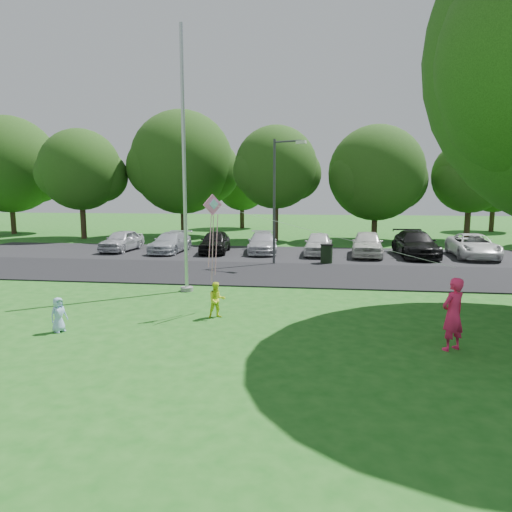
# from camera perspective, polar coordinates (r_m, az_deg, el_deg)

# --- Properties ---
(ground) EXTENTS (120.00, 120.00, 0.00)m
(ground) POSITION_cam_1_polar(r_m,az_deg,el_deg) (12.86, 0.36, -9.73)
(ground) COLOR #1C5F19
(ground) RESTS_ON ground
(park_road) EXTENTS (60.00, 6.00, 0.06)m
(park_road) POSITION_cam_1_polar(r_m,az_deg,el_deg) (21.55, 3.34, -2.24)
(park_road) COLOR black
(park_road) RESTS_ON ground
(parking_strip) EXTENTS (42.00, 7.00, 0.06)m
(parking_strip) POSITION_cam_1_polar(r_m,az_deg,el_deg) (27.95, 4.32, 0.20)
(parking_strip) COLOR black
(parking_strip) RESTS_ON ground
(flagpole) EXTENTS (0.50, 0.50, 10.00)m
(flagpole) POSITION_cam_1_polar(r_m,az_deg,el_deg) (17.85, -8.92, 8.82)
(flagpole) COLOR #B7BABF
(flagpole) RESTS_ON ground
(street_lamp) EXTENTS (1.73, 0.91, 6.54)m
(street_lamp) POSITION_cam_1_polar(r_m,az_deg,el_deg) (23.91, 2.85, 8.21)
(street_lamp) COLOR #3F3F44
(street_lamp) RESTS_ON ground
(trash_can) EXTENTS (0.68, 0.68, 1.07)m
(trash_can) POSITION_cam_1_polar(r_m,az_deg,el_deg) (24.72, 8.81, 0.25)
(trash_can) COLOR black
(trash_can) RESTS_ON ground
(tree_row) EXTENTS (64.35, 11.94, 10.88)m
(tree_row) POSITION_cam_1_polar(r_m,az_deg,el_deg) (36.40, 7.76, 11.01)
(tree_row) COLOR #332316
(tree_row) RESTS_ON ground
(horizon_trees) EXTENTS (77.46, 7.20, 7.02)m
(horizon_trees) POSITION_cam_1_polar(r_m,az_deg,el_deg) (46.08, 10.80, 8.62)
(horizon_trees) COLOR #332316
(horizon_trees) RESTS_ON ground
(parked_cars) EXTENTS (23.57, 5.16, 1.48)m
(parked_cars) POSITION_cam_1_polar(r_m,az_deg,el_deg) (27.78, 7.16, 1.59)
(parked_cars) COLOR silver
(parked_cars) RESTS_ON ground
(woman) EXTENTS (0.80, 0.74, 1.84)m
(woman) POSITION_cam_1_polar(r_m,az_deg,el_deg) (12.39, 23.39, -6.69)
(woman) COLOR #F7215C
(woman) RESTS_ON ground
(child_yellow) EXTENTS (0.69, 0.63, 1.14)m
(child_yellow) POSITION_cam_1_polar(r_m,az_deg,el_deg) (14.33, -4.93, -5.49)
(child_yellow) COLOR #E2F827
(child_yellow) RESTS_ON ground
(child_blue) EXTENTS (0.50, 0.58, 0.99)m
(child_blue) POSITION_cam_1_polar(r_m,az_deg,el_deg) (14.06, -23.45, -6.75)
(child_blue) COLOR #A5C8FD
(child_blue) RESTS_ON ground
(kite) EXTENTS (6.92, 2.90, 2.89)m
(kite) POSITION_cam_1_polar(r_m,az_deg,el_deg) (14.44, -4.94, 4.68)
(kite) COLOR pink
(kite) RESTS_ON ground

